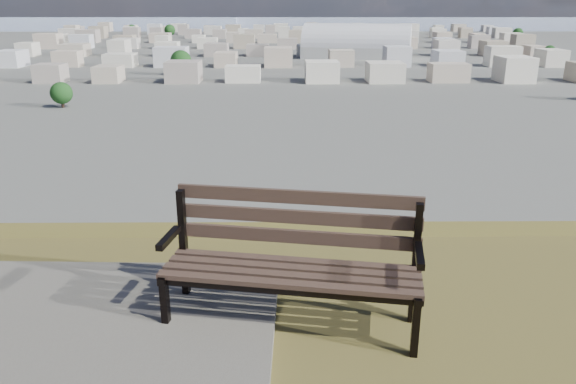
{
  "coord_description": "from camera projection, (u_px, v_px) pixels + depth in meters",
  "views": [
    {
      "loc": [
        -0.7,
        -0.89,
        27.12
      ],
      "look_at": [
        -0.65,
        4.45,
        25.3
      ],
      "focal_mm": 35.0,
      "sensor_mm": 36.0,
      "label": 1
    }
  ],
  "objects": [
    {
      "name": "park_bench",
      "position": [
        293.0,
        254.0,
        3.78
      ],
      "size": [
        1.78,
        0.84,
        0.89
      ],
      "rotation": [
        0.0,
        0.0,
        -0.18
      ],
      "color": "#453327",
      "rests_on": "hilltop_mesa"
    },
    {
      "name": "arena",
      "position": [
        356.0,
        48.0,
        279.26
      ],
      "size": [
        56.27,
        34.33,
        22.14
      ],
      "rotation": [
        0.0,
        0.0,
        -0.25
      ],
      "color": "beige",
      "rests_on": "ground"
    },
    {
      "name": "city_blocks",
      "position": [
        284.0,
        38.0,
        381.84
      ],
      "size": [
        395.0,
        361.0,
        7.0
      ],
      "color": "beige",
      "rests_on": "ground"
    },
    {
      "name": "city_trees",
      "position": [
        236.0,
        44.0,
        309.77
      ],
      "size": [
        406.52,
        387.2,
        9.98
      ],
      "color": "black",
      "rests_on": "ground"
    },
    {
      "name": "bay_water",
      "position": [
        283.0,
        20.0,
        861.51
      ],
      "size": [
        2400.0,
        700.0,
        0.12
      ],
      "primitive_type": "cube",
      "color": "#8698AB",
      "rests_on": "ground"
    },
    {
      "name": "far_hills",
      "position": [
        257.0,
        2.0,
        1328.85
      ],
      "size": [
        2050.0,
        340.0,
        60.0
      ],
      "color": "#919AB5",
      "rests_on": "ground"
    }
  ]
}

